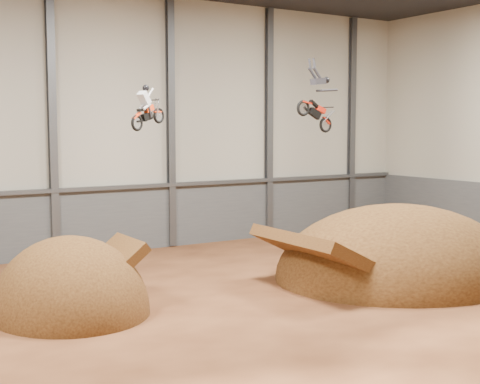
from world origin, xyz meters
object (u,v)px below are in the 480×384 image
takeoff_ramp (71,312)px  fmx_rider_a (149,104)px  landing_ramp (397,277)px  fmx_rider_b (312,95)px

takeoff_ramp → fmx_rider_a: bearing=17.7°
landing_ramp → fmx_rider_b: (-3.27, 2.21, 8.23)m
takeoff_ramp → fmx_rider_b: fmx_rider_b is taller
fmx_rider_a → fmx_rider_b: size_ratio=0.69×
takeoff_ramp → landing_ramp: 14.59m
takeoff_ramp → landing_ramp: bearing=-8.5°
takeoff_ramp → landing_ramp: (14.43, -2.15, 0.00)m
landing_ramp → fmx_rider_a: 13.58m
landing_ramp → fmx_rider_a: bearing=162.5°
landing_ramp → fmx_rider_a: fmx_rider_a is taller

